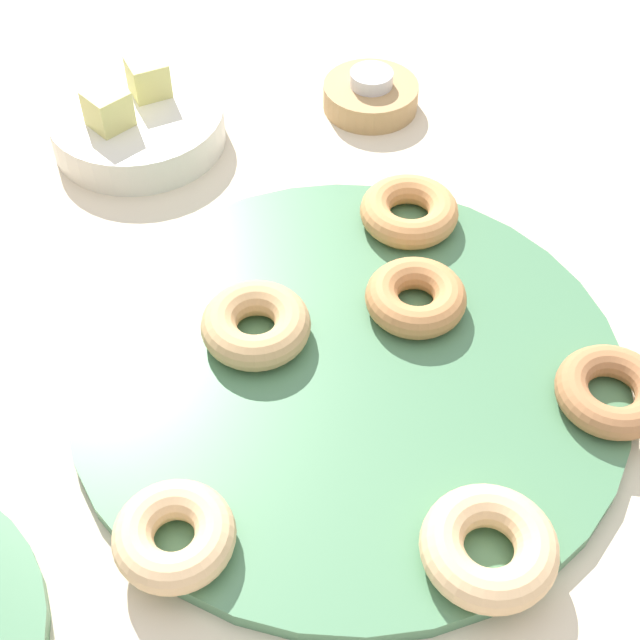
{
  "coord_description": "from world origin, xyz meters",
  "views": [
    {
      "loc": [
        -0.34,
        -0.29,
        0.57
      ],
      "look_at": [
        0.0,
        0.03,
        0.04
      ],
      "focal_mm": 51.63,
      "sensor_mm": 36.0,
      "label": 1
    }
  ],
  "objects_px": {
    "donut_0": "(420,300)",
    "candle_holder": "(371,96)",
    "donut_1": "(174,536)",
    "donut_5": "(489,547)",
    "fruit_bowl": "(138,126)",
    "donut_plate": "(348,371)",
    "tealight": "(371,79)",
    "donut_4": "(611,391)",
    "donut_2": "(409,211)",
    "donut_3": "(256,325)",
    "melon_chunk_left": "(108,109)",
    "melon_chunk_right": "(148,77)"
  },
  "relations": [
    {
      "from": "donut_0",
      "to": "candle_holder",
      "type": "relative_size",
      "value": 0.84
    },
    {
      "from": "donut_1",
      "to": "donut_5",
      "type": "xyz_separation_m",
      "value": [
        0.13,
        -0.16,
        0.0
      ]
    },
    {
      "from": "donut_5",
      "to": "fruit_bowl",
      "type": "bearing_deg",
      "value": 75.17
    },
    {
      "from": "donut_plate",
      "to": "donut_0",
      "type": "xyz_separation_m",
      "value": [
        0.08,
        -0.0,
        0.02
      ]
    },
    {
      "from": "tealight",
      "to": "donut_4",
      "type": "bearing_deg",
      "value": -114.22
    },
    {
      "from": "donut_plate",
      "to": "donut_1",
      "type": "bearing_deg",
      "value": -174.08
    },
    {
      "from": "donut_2",
      "to": "tealight",
      "type": "relative_size",
      "value": 1.98
    },
    {
      "from": "tealight",
      "to": "fruit_bowl",
      "type": "relative_size",
      "value": 0.26
    },
    {
      "from": "donut_0",
      "to": "donut_3",
      "type": "bearing_deg",
      "value": 144.87
    },
    {
      "from": "fruit_bowl",
      "to": "melon_chunk_left",
      "type": "distance_m",
      "value": 0.05
    },
    {
      "from": "melon_chunk_left",
      "to": "melon_chunk_right",
      "type": "relative_size",
      "value": 1.0
    },
    {
      "from": "fruit_bowl",
      "to": "donut_3",
      "type": "bearing_deg",
      "value": -111.28
    },
    {
      "from": "donut_2",
      "to": "donut_3",
      "type": "distance_m",
      "value": 0.19
    },
    {
      "from": "donut_plate",
      "to": "donut_3",
      "type": "xyz_separation_m",
      "value": [
        -0.03,
        0.07,
        0.02
      ]
    },
    {
      "from": "donut_1",
      "to": "tealight",
      "type": "relative_size",
      "value": 1.85
    },
    {
      "from": "candle_holder",
      "to": "fruit_bowl",
      "type": "xyz_separation_m",
      "value": [
        -0.2,
        0.13,
        0.0
      ]
    },
    {
      "from": "donut_plate",
      "to": "donut_4",
      "type": "height_order",
      "value": "donut_4"
    },
    {
      "from": "donut_0",
      "to": "donut_3",
      "type": "xyz_separation_m",
      "value": [
        -0.11,
        0.08,
        0.0
      ]
    },
    {
      "from": "melon_chunk_left",
      "to": "donut_2",
      "type": "bearing_deg",
      "value": -69.07
    },
    {
      "from": "donut_plate",
      "to": "melon_chunk_right",
      "type": "bearing_deg",
      "value": 73.14
    },
    {
      "from": "donut_plate",
      "to": "donut_4",
      "type": "relative_size",
      "value": 5.17
    },
    {
      "from": "candle_holder",
      "to": "melon_chunk_right",
      "type": "distance_m",
      "value": 0.23
    },
    {
      "from": "donut_5",
      "to": "donut_2",
      "type": "bearing_deg",
      "value": 48.47
    },
    {
      "from": "donut_0",
      "to": "tealight",
      "type": "xyz_separation_m",
      "value": [
        0.2,
        0.23,
        0.01
      ]
    },
    {
      "from": "donut_0",
      "to": "melon_chunk_right",
      "type": "xyz_separation_m",
      "value": [
        0.03,
        0.37,
        0.03
      ]
    },
    {
      "from": "donut_2",
      "to": "melon_chunk_left",
      "type": "xyz_separation_m",
      "value": [
        -0.11,
        0.28,
        0.03
      ]
    },
    {
      "from": "donut_4",
      "to": "fruit_bowl",
      "type": "relative_size",
      "value": 0.49
    },
    {
      "from": "donut_1",
      "to": "tealight",
      "type": "bearing_deg",
      "value": 27.04
    },
    {
      "from": "donut_plate",
      "to": "tealight",
      "type": "height_order",
      "value": "tealight"
    },
    {
      "from": "donut_1",
      "to": "donut_2",
      "type": "xyz_separation_m",
      "value": [
        0.35,
        0.09,
        -0.0
      ]
    },
    {
      "from": "donut_plate",
      "to": "fruit_bowl",
      "type": "distance_m",
      "value": 0.36
    },
    {
      "from": "donut_1",
      "to": "donut_3",
      "type": "bearing_deg",
      "value": 29.36
    },
    {
      "from": "melon_chunk_left",
      "to": "candle_holder",
      "type": "bearing_deg",
      "value": -29.34
    },
    {
      "from": "donut_4",
      "to": "donut_plate",
      "type": "bearing_deg",
      "value": 122.96
    },
    {
      "from": "candle_holder",
      "to": "tealight",
      "type": "bearing_deg",
      "value": 0.0
    },
    {
      "from": "donut_0",
      "to": "donut_5",
      "type": "relative_size",
      "value": 0.91
    },
    {
      "from": "donut_5",
      "to": "candle_holder",
      "type": "xyz_separation_m",
      "value": [
        0.34,
        0.4,
        -0.01
      ]
    },
    {
      "from": "candle_holder",
      "to": "tealight",
      "type": "distance_m",
      "value": 0.02
    },
    {
      "from": "donut_0",
      "to": "donut_5",
      "type": "bearing_deg",
      "value": -129.44
    },
    {
      "from": "donut_5",
      "to": "melon_chunk_left",
      "type": "bearing_deg",
      "value": 78.24
    },
    {
      "from": "fruit_bowl",
      "to": "melon_chunk_left",
      "type": "height_order",
      "value": "melon_chunk_left"
    },
    {
      "from": "donut_1",
      "to": "melon_chunk_left",
      "type": "distance_m",
      "value": 0.45
    },
    {
      "from": "donut_0",
      "to": "melon_chunk_left",
      "type": "distance_m",
      "value": 0.36
    },
    {
      "from": "tealight",
      "to": "melon_chunk_left",
      "type": "height_order",
      "value": "melon_chunk_left"
    },
    {
      "from": "donut_4",
      "to": "tealight",
      "type": "bearing_deg",
      "value": 65.78
    },
    {
      "from": "donut_1",
      "to": "donut_4",
      "type": "xyz_separation_m",
      "value": [
        0.3,
        -0.15,
        -0.0
      ]
    },
    {
      "from": "donut_2",
      "to": "donut_4",
      "type": "relative_size",
      "value": 1.04
    },
    {
      "from": "candle_holder",
      "to": "fruit_bowl",
      "type": "relative_size",
      "value": 0.57
    },
    {
      "from": "donut_0",
      "to": "donut_4",
      "type": "xyz_separation_m",
      "value": [
        0.03,
        -0.16,
        -0.0
      ]
    },
    {
      "from": "tealight",
      "to": "melon_chunk_left",
      "type": "xyz_separation_m",
      "value": [
        -0.23,
        0.13,
        0.02
      ]
    }
  ]
}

